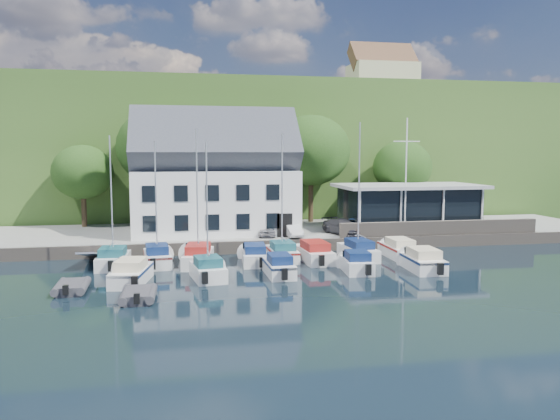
# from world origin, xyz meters

# --- Properties ---
(ground) EXTENTS (180.00, 180.00, 0.00)m
(ground) POSITION_xyz_m (0.00, 0.00, 0.00)
(ground) COLOR black
(ground) RESTS_ON ground
(quay) EXTENTS (60.00, 13.00, 1.00)m
(quay) POSITION_xyz_m (0.00, 17.50, 0.50)
(quay) COLOR gray
(quay) RESTS_ON ground
(quay_face) EXTENTS (60.00, 0.30, 1.00)m
(quay_face) POSITION_xyz_m (0.00, 11.00, 0.50)
(quay_face) COLOR #6E6358
(quay_face) RESTS_ON ground
(hillside) EXTENTS (160.00, 75.00, 16.00)m
(hillside) POSITION_xyz_m (0.00, 62.00, 8.00)
(hillside) COLOR #2D4E1D
(hillside) RESTS_ON ground
(field_patch) EXTENTS (50.00, 30.00, 0.30)m
(field_patch) POSITION_xyz_m (8.00, 70.00, 16.15)
(field_patch) COLOR #4A5A2D
(field_patch) RESTS_ON hillside
(farmhouse) EXTENTS (10.40, 7.00, 8.20)m
(farmhouse) POSITION_xyz_m (22.00, 52.00, 20.10)
(farmhouse) COLOR beige
(farmhouse) RESTS_ON hillside
(harbor_building) EXTENTS (14.40, 8.20, 8.70)m
(harbor_building) POSITION_xyz_m (-7.00, 16.50, 5.35)
(harbor_building) COLOR white
(harbor_building) RESTS_ON quay
(club_pavilion) EXTENTS (13.20, 7.20, 4.10)m
(club_pavilion) POSITION_xyz_m (11.00, 16.00, 3.05)
(club_pavilion) COLOR black
(club_pavilion) RESTS_ON quay
(seawall) EXTENTS (18.00, 0.50, 1.20)m
(seawall) POSITION_xyz_m (12.00, 11.40, 1.60)
(seawall) COLOR #6E6358
(seawall) RESTS_ON quay
(gangway) EXTENTS (1.20, 6.00, 1.40)m
(gangway) POSITION_xyz_m (-16.50, 9.00, 0.00)
(gangway) COLOR silver
(gangway) RESTS_ON ground
(car_silver) EXTENTS (2.09, 3.77, 1.21)m
(car_silver) POSITION_xyz_m (-2.79, 13.56, 1.61)
(car_silver) COLOR #A4A3A8
(car_silver) RESTS_ON quay
(car_white) EXTENTS (1.27, 3.40, 1.11)m
(car_white) POSITION_xyz_m (-0.77, 12.69, 1.56)
(car_white) COLOR silver
(car_white) RESTS_ON quay
(car_dgrey) EXTENTS (3.12, 4.89, 1.32)m
(car_dgrey) POSITION_xyz_m (3.77, 13.20, 1.66)
(car_dgrey) COLOR #333338
(car_dgrey) RESTS_ON quay
(car_blue) EXTENTS (2.79, 4.28, 1.36)m
(car_blue) POSITION_xyz_m (5.13, 13.72, 1.68)
(car_blue) COLOR #2C5188
(car_blue) RESTS_ON quay
(flagpole) EXTENTS (2.41, 0.20, 10.04)m
(flagpole) POSITION_xyz_m (9.28, 12.68, 6.02)
(flagpole) COLOR white
(flagpole) RESTS_ON quay
(tree_0) EXTENTS (5.71, 5.71, 7.81)m
(tree_0) POSITION_xyz_m (-19.10, 22.38, 4.90)
(tree_0) COLOR #183710
(tree_0) RESTS_ON quay
(tree_1) EXTENTS (8.26, 8.26, 11.30)m
(tree_1) POSITION_xyz_m (-11.88, 22.06, 6.65)
(tree_1) COLOR #183710
(tree_1) RESTS_ON quay
(tree_2) EXTENTS (7.33, 7.33, 10.02)m
(tree_2) POSITION_xyz_m (-3.99, 21.30, 6.01)
(tree_2) COLOR #183710
(tree_2) RESTS_ON quay
(tree_3) EXTENTS (7.96, 7.96, 10.88)m
(tree_3) POSITION_xyz_m (3.13, 22.21, 6.44)
(tree_3) COLOR #183710
(tree_3) RESTS_ON quay
(tree_4) EXTENTS (6.08, 6.08, 8.30)m
(tree_4) POSITION_xyz_m (12.72, 21.51, 5.15)
(tree_4) COLOR #183710
(tree_4) RESTS_ON quay
(boat_r1_0) EXTENTS (2.38, 5.75, 9.05)m
(boat_r1_0) POSITION_xyz_m (-14.80, 7.39, 4.52)
(boat_r1_0) COLOR silver
(boat_r1_0) RESTS_ON ground
(boat_r1_1) EXTENTS (2.49, 6.10, 9.48)m
(boat_r1_1) POSITION_xyz_m (-11.78, 7.50, 4.74)
(boat_r1_1) COLOR silver
(boat_r1_1) RESTS_ON ground
(boat_r1_2) EXTENTS (3.03, 7.10, 9.51)m
(boat_r1_2) POSITION_xyz_m (-8.89, 7.17, 4.75)
(boat_r1_2) COLOR silver
(boat_r1_2) RESTS_ON ground
(boat_r1_3) EXTENTS (2.38, 6.53, 1.44)m
(boat_r1_3) POSITION_xyz_m (-4.82, 7.10, 0.72)
(boat_r1_3) COLOR silver
(boat_r1_3) RESTS_ON ground
(boat_r1_4) EXTENTS (2.16, 5.88, 8.93)m
(boat_r1_4) POSITION_xyz_m (-2.64, 7.71, 4.46)
(boat_r1_4) COLOR silver
(boat_r1_4) RESTS_ON ground
(boat_r1_5) EXTENTS (2.40, 7.17, 1.54)m
(boat_r1_5) POSITION_xyz_m (-0.34, 7.03, 0.77)
(boat_r1_5) COLOR silver
(boat_r1_5) RESTS_ON ground
(boat_r1_6) EXTENTS (2.37, 6.74, 9.29)m
(boat_r1_6) POSITION_xyz_m (3.17, 7.24, 4.64)
(boat_r1_6) COLOR silver
(boat_r1_6) RESTS_ON ground
(boat_r1_7) EXTENTS (2.16, 6.71, 1.50)m
(boat_r1_7) POSITION_xyz_m (6.48, 7.35, 0.75)
(boat_r1_7) COLOR silver
(boat_r1_7) RESTS_ON ground
(boat_r2_0) EXTENTS (3.04, 6.44, 1.53)m
(boat_r2_0) POSITION_xyz_m (-13.17, 2.44, 0.77)
(boat_r2_0) COLOR silver
(boat_r2_0) RESTS_ON ground
(boat_r2_1) EXTENTS (2.73, 5.45, 9.20)m
(boat_r2_1) POSITION_xyz_m (-8.45, 2.50, 4.60)
(boat_r2_1) COLOR silver
(boat_r2_1) RESTS_ON ground
(boat_r2_2) EXTENTS (1.85, 5.48, 1.47)m
(boat_r2_2) POSITION_xyz_m (-3.79, 2.76, 0.74)
(boat_r2_2) COLOR silver
(boat_r2_2) RESTS_ON ground
(boat_r2_3) EXTENTS (2.36, 5.04, 1.46)m
(boat_r2_3) POSITION_xyz_m (1.58, 2.85, 0.73)
(boat_r2_3) COLOR silver
(boat_r2_3) RESTS_ON ground
(boat_r2_4) EXTENTS (2.56, 6.51, 1.56)m
(boat_r2_4) POSITION_xyz_m (6.21, 2.64, 0.78)
(boat_r2_4) COLOR silver
(boat_r2_4) RESTS_ON ground
(dinghy_0) EXTENTS (2.01, 3.25, 0.75)m
(dinghy_0) POSITION_xyz_m (-16.41, 0.85, 0.37)
(dinghy_0) COLOR #38383D
(dinghy_0) RESTS_ON ground
(dinghy_1) EXTENTS (1.99, 3.27, 0.76)m
(dinghy_1) POSITION_xyz_m (-12.46, -1.73, 0.38)
(dinghy_1) COLOR #38383D
(dinghy_1) RESTS_ON ground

